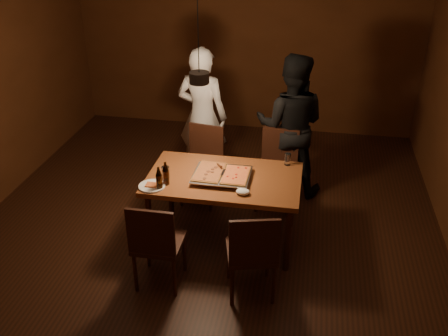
% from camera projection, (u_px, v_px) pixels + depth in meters
% --- Properties ---
extents(room_shell, '(6.00, 6.00, 6.00)m').
position_uv_depth(room_shell, '(200.00, 114.00, 4.60)').
color(room_shell, '#33170E').
rests_on(room_shell, ground).
extents(dining_table, '(1.50, 0.90, 0.75)m').
position_uv_depth(dining_table, '(224.00, 183.00, 4.92)').
color(dining_table, brown).
rests_on(dining_table, floor).
extents(chair_far_left, '(0.48, 0.48, 0.49)m').
position_uv_depth(chair_far_left, '(203.00, 157.00, 5.74)').
color(chair_far_left, '#38190F').
rests_on(chair_far_left, floor).
extents(chair_far_right, '(0.46, 0.46, 0.49)m').
position_uv_depth(chair_far_right, '(278.00, 161.00, 5.64)').
color(chair_far_right, '#38190F').
rests_on(chair_far_right, floor).
extents(chair_near_left, '(0.42, 0.42, 0.49)m').
position_uv_depth(chair_near_left, '(155.00, 239.00, 4.35)').
color(chair_near_left, '#38190F').
rests_on(chair_near_left, floor).
extents(chair_near_right, '(0.51, 0.51, 0.49)m').
position_uv_depth(chair_near_right, '(252.00, 248.00, 4.23)').
color(chair_near_right, '#38190F').
rests_on(chair_near_right, floor).
extents(pizza_tray, '(0.56, 0.46, 0.05)m').
position_uv_depth(pizza_tray, '(222.00, 176.00, 4.85)').
color(pizza_tray, silver).
rests_on(pizza_tray, dining_table).
extents(pizza_meat, '(0.28, 0.43, 0.02)m').
position_uv_depth(pizza_meat, '(209.00, 172.00, 4.86)').
color(pizza_meat, maroon).
rests_on(pizza_meat, pizza_tray).
extents(pizza_cheese, '(0.25, 0.39, 0.02)m').
position_uv_depth(pizza_cheese, '(236.00, 175.00, 4.80)').
color(pizza_cheese, gold).
rests_on(pizza_cheese, pizza_tray).
extents(spatula, '(0.20, 0.25, 0.04)m').
position_uv_depth(spatula, '(224.00, 172.00, 4.84)').
color(spatula, silver).
rests_on(spatula, pizza_tray).
extents(beer_bottle_a, '(0.06, 0.06, 0.23)m').
position_uv_depth(beer_bottle_a, '(159.00, 178.00, 4.63)').
color(beer_bottle_a, black).
rests_on(beer_bottle_a, dining_table).
extents(beer_bottle_b, '(0.06, 0.06, 0.23)m').
position_uv_depth(beer_bottle_b, '(166.00, 173.00, 4.71)').
color(beer_bottle_b, black).
rests_on(beer_bottle_b, dining_table).
extents(water_glass_left, '(0.08, 0.08, 0.12)m').
position_uv_depth(water_glass_left, '(166.00, 173.00, 4.84)').
color(water_glass_left, silver).
rests_on(water_glass_left, dining_table).
extents(water_glass_right, '(0.06, 0.06, 0.13)m').
position_uv_depth(water_glass_right, '(288.00, 159.00, 5.08)').
color(water_glass_right, silver).
rests_on(water_glass_right, dining_table).
extents(plate_slice, '(0.25, 0.25, 0.03)m').
position_uv_depth(plate_slice, '(152.00, 186.00, 4.72)').
color(plate_slice, white).
rests_on(plate_slice, dining_table).
extents(napkin, '(0.13, 0.10, 0.05)m').
position_uv_depth(napkin, '(243.00, 192.00, 4.59)').
color(napkin, white).
rests_on(napkin, dining_table).
extents(diner_white, '(0.67, 0.49, 1.69)m').
position_uv_depth(diner_white, '(202.00, 116.00, 6.01)').
color(diner_white, white).
rests_on(diner_white, floor).
extents(diner_dark, '(0.85, 0.68, 1.69)m').
position_uv_depth(diner_dark, '(290.00, 126.00, 5.76)').
color(diner_dark, black).
rests_on(diner_dark, floor).
extents(pendant_lamp, '(0.18, 0.18, 1.10)m').
position_uv_depth(pendant_lamp, '(199.00, 77.00, 4.43)').
color(pendant_lamp, black).
rests_on(pendant_lamp, ceiling).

